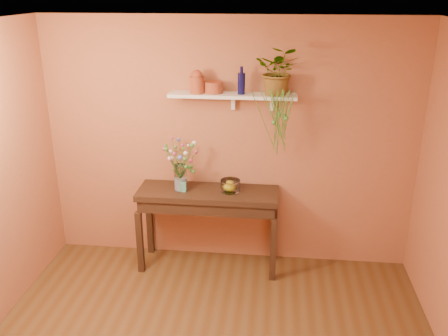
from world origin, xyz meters
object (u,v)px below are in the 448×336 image
Objects in this scene: bouquet at (181,156)px; blue_bottle at (241,83)px; sideboard at (208,202)px; glass_bowl at (230,186)px; spider_plant at (279,71)px; glass_vase at (181,179)px; terracotta_jug at (197,82)px.

blue_bottle is at bearing 10.99° from bouquet.
bouquet is at bearing -169.01° from blue_bottle.
sideboard is at bearing -160.94° from blue_bottle.
bouquet is at bearing -178.09° from glass_bowl.
glass_vase is at bearing -172.62° from spider_plant.
glass_vase is 0.54m from glass_bowl.
sideboard is 5.43× the size of blue_bottle.
glass_vase is 0.63× the size of bouquet.
sideboard is at bearing 0.09° from glass_vase.
glass_bowl is at bearing 1.51° from glass_vase.
sideboard is 1.28m from terracotta_jug.
spider_plant is at bearing 1.66° from terracotta_jug.
blue_bottle is 0.58× the size of spider_plant.
spider_plant reaches higher than terracotta_jug.
terracotta_jug is at bearing -178.52° from blue_bottle.
spider_plant reaches higher than bouquet.
blue_bottle reaches higher than glass_bowl.
glass_vase is (-0.99, -0.13, -1.15)m from spider_plant.
glass_bowl is at bearing 3.23° from sideboard.
terracotta_jug reaches higher than sideboard.
spider_plant is 1.52m from glass_vase.
terracotta_jug is 1.14m from glass_bowl.
glass_bowl is at bearing -14.47° from terracotta_jug.
sideboard is at bearing -169.65° from spider_plant.
sideboard is 5.37× the size of glass_vase.
blue_bottle is 0.39m from spider_plant.
blue_bottle is (0.45, 0.01, -0.00)m from terracotta_jug.
glass_bowl is (0.52, 0.02, -0.33)m from bouquet.
terracotta_jug is at bearing -178.34° from spider_plant.
blue_bottle is 1.20m from glass_vase.
glass_vase is 1.33× the size of glass_bowl.
glass_vase is (-0.18, -0.11, -1.02)m from terracotta_jug.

